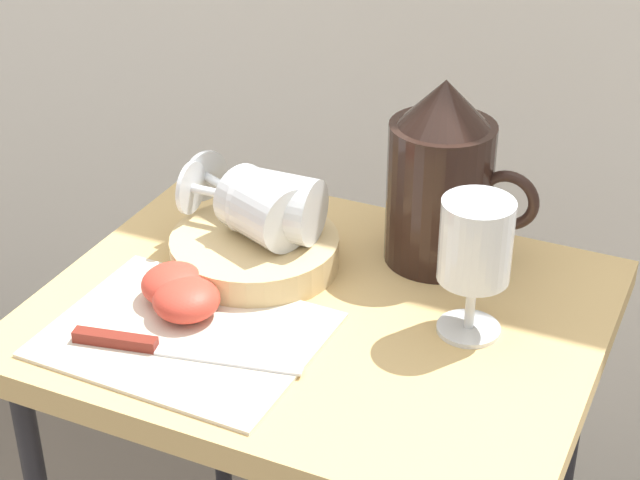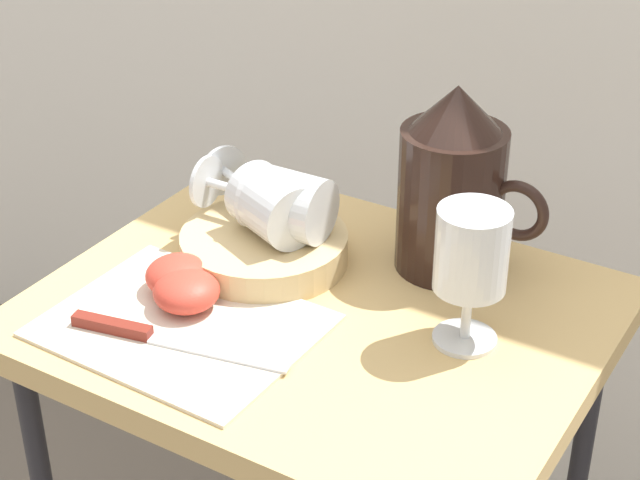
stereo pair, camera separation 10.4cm
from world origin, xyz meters
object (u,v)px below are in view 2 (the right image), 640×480
(basket_tray, at_px, (264,248))
(knife, at_px, (146,335))
(pitcher, at_px, (452,196))
(wine_glass_tipped_near, at_px, (284,203))
(apple_half_left, at_px, (178,275))
(table, at_px, (320,366))
(wine_glass_upright, at_px, (471,258))
(wine_glass_tipped_far, at_px, (271,204))
(apple_half_right, at_px, (187,291))

(basket_tray, relative_size, knife, 0.81)
(pitcher, relative_size, wine_glass_tipped_near, 1.37)
(pitcher, bearing_deg, apple_half_left, -137.46)
(table, xyz_separation_m, wine_glass_upright, (0.15, 0.02, 0.17))
(wine_glass_tipped_far, height_order, apple_half_left, wine_glass_tipped_far)
(wine_glass_upright, height_order, knife, wine_glass_upright)
(wine_glass_tipped_near, bearing_deg, wine_glass_tipped_far, -143.92)
(pitcher, relative_size, apple_half_left, 3.08)
(pitcher, bearing_deg, table, -118.10)
(wine_glass_upright, xyz_separation_m, wine_glass_tipped_near, (-0.24, 0.04, -0.02))
(basket_tray, bearing_deg, table, -24.74)
(apple_half_right, relative_size, knife, 0.30)
(wine_glass_tipped_far, xyz_separation_m, apple_half_left, (-0.05, -0.11, -0.05))
(wine_glass_upright, distance_m, knife, 0.32)
(wine_glass_tipped_near, relative_size, wine_glass_tipped_far, 0.95)
(wine_glass_tipped_near, distance_m, apple_half_right, 0.15)
(basket_tray, height_order, pitcher, pitcher)
(table, distance_m, apple_half_left, 0.18)
(wine_glass_upright, bearing_deg, table, -171.57)
(pitcher, xyz_separation_m, apple_half_right, (-0.19, -0.22, -0.06))
(wine_glass_upright, bearing_deg, basket_tray, 174.72)
(wine_glass_tipped_near, height_order, apple_half_left, wine_glass_tipped_near)
(pitcher, bearing_deg, basket_tray, -150.96)
(table, relative_size, knife, 3.16)
(wine_glass_upright, xyz_separation_m, apple_half_left, (-0.29, -0.08, -0.07))
(wine_glass_tipped_far, height_order, knife, wine_glass_tipped_far)
(apple_half_right, xyz_separation_m, knife, (-0.00, -0.07, -0.01))
(wine_glass_tipped_near, height_order, knife, wine_glass_tipped_near)
(table, height_order, wine_glass_tipped_near, wine_glass_tipped_near)
(basket_tray, bearing_deg, wine_glass_tipped_near, 40.84)
(table, height_order, knife, knife)
(wine_glass_tipped_near, xyz_separation_m, apple_half_left, (-0.06, -0.12, -0.05))
(basket_tray, relative_size, apple_half_left, 2.70)
(wine_glass_tipped_far, bearing_deg, pitcher, 28.17)
(apple_half_left, bearing_deg, table, 21.50)
(basket_tray, xyz_separation_m, knife, (-0.01, -0.19, -0.01))
(wine_glass_tipped_near, relative_size, apple_half_right, 2.25)
(table, xyz_separation_m, apple_half_right, (-0.11, -0.08, 0.10))
(pitcher, bearing_deg, knife, -123.79)
(basket_tray, bearing_deg, wine_glass_tipped_far, 47.95)
(wine_glass_upright, height_order, wine_glass_tipped_near, wine_glass_upright)
(table, height_order, apple_half_right, apple_half_right)
(wine_glass_tipped_far, bearing_deg, apple_half_right, -98.88)
(pitcher, distance_m, wine_glass_tipped_near, 0.18)
(wine_glass_tipped_near, height_order, wine_glass_tipped_far, same)
(apple_half_right, bearing_deg, wine_glass_tipped_far, 81.12)
(table, xyz_separation_m, pitcher, (0.08, 0.14, 0.16))
(apple_half_left, distance_m, apple_half_right, 0.03)
(wine_glass_tipped_near, relative_size, apple_half_left, 2.25)
(basket_tray, relative_size, wine_glass_tipped_far, 1.13)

